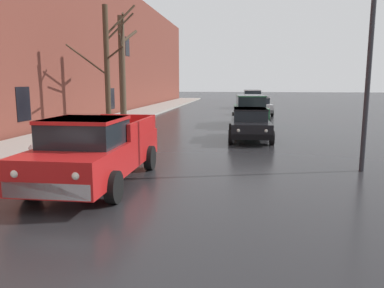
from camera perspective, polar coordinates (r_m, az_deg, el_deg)
left_sidewalk_slab at (r=19.83m, az=-17.65°, el=1.62°), size 3.11×80.00×0.16m
brick_townhouse_facade at (r=20.83m, az=-23.68°, el=15.92°), size 0.63×80.00×10.51m
snow_bank_mid_block_left at (r=13.93m, az=-19.72°, el=-0.62°), size 1.93×1.45×0.65m
bare_tree_mid_block at (r=20.33m, az=-12.62°, el=11.50°), size 3.23×1.83×6.59m
bare_tree_far_down_block at (r=22.57m, az=-10.45°, el=11.08°), size 1.00×3.10×6.31m
pickup_truck_red_approaching_near_lane at (r=9.93m, az=-14.30°, el=-0.89°), size 2.21×5.43×1.76m
sedan_black_parked_kerbside_close at (r=17.26m, az=8.74°, el=3.11°), size 2.02×4.14×1.42m
suv_green_parked_kerbside_mid at (r=23.05m, az=8.75°, el=5.25°), size 2.26×4.79×1.82m
sedan_silver_parked_far_down_block at (r=30.58m, az=10.01°, el=5.76°), size 2.23×4.06×1.42m
suv_white_queued_behind_truck at (r=38.36m, az=9.05°, el=6.85°), size 2.16×4.45×1.82m
street_lamp_post at (r=12.01m, az=25.41°, el=13.81°), size 0.44×0.24×6.71m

